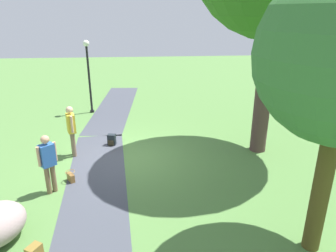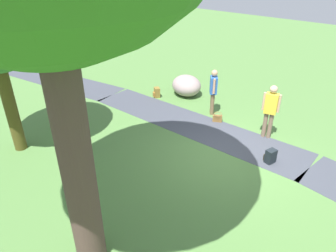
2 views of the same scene
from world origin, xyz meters
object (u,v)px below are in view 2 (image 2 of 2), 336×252
spare_backpack_on_lawn (270,156)px  lawn_boulder (187,85)px  backpack_by_boulder (157,92)px  man_near_boulder (270,108)px  handbag_on_grass (217,118)px  woman_with_handbag (213,89)px

spare_backpack_on_lawn → lawn_boulder: bearing=-22.6°
backpack_by_boulder → spare_backpack_on_lawn: 5.68m
lawn_boulder → man_near_boulder: 4.24m
man_near_boulder → handbag_on_grass: bearing=7.7°
lawn_boulder → handbag_on_grass: 2.63m
lawn_boulder → backpack_by_boulder: 1.27m
lawn_boulder → man_near_boulder: bearing=168.4°
handbag_on_grass → spare_backpack_on_lawn: spare_backpack_on_lawn is taller
lawn_boulder → woman_with_handbag: woman_with_handbag is taller
lawn_boulder → spare_backpack_on_lawn: 5.30m
spare_backpack_on_lawn → man_near_boulder: bearing=-57.1°
lawn_boulder → woman_with_handbag: 2.05m
handbag_on_grass → spare_backpack_on_lawn: 2.67m
lawn_boulder → spare_backpack_on_lawn: lawn_boulder is taller
lawn_boulder → spare_backpack_on_lawn: bearing=157.4°
lawn_boulder → backpack_by_boulder: size_ratio=4.44×
lawn_boulder → spare_backpack_on_lawn: size_ratio=4.44×
handbag_on_grass → backpack_by_boulder: size_ratio=0.94×
woman_with_handbag → man_near_boulder: man_near_boulder is taller
woman_with_handbag → spare_backpack_on_lawn: bearing=156.1°
man_near_boulder → backpack_by_boulder: 4.89m
lawn_boulder → woman_with_handbag: size_ratio=1.08×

